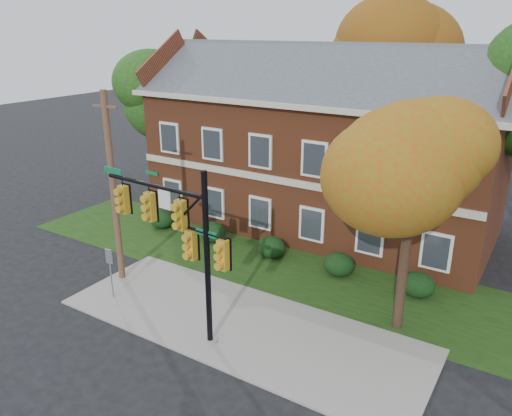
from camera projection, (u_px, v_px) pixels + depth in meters
The scene contains 15 objects.
ground at pixel (224, 339), 17.82m from camera, with size 120.00×120.00×0.00m, color black.
sidewalk at pixel (240, 325), 18.61m from camera, with size 14.00×5.00×0.08m, color gray.
grass_strip at pixel (301, 272), 22.59m from camera, with size 30.00×6.00×0.04m, color #193811.
apartment_building at pixel (322, 136), 26.62m from camera, with size 18.80×8.80×9.74m.
hedge_far_left at pixel (162, 219), 27.46m from camera, with size 1.40×1.26×1.05m, color black.
hedge_left at pixel (213, 232), 25.72m from camera, with size 1.40×1.26×1.05m, color black.
hedge_center at pixel (271, 247), 23.97m from camera, with size 1.40×1.26×1.05m, color black.
hedge_right at pixel (339, 264), 22.23m from camera, with size 1.40×1.26×1.05m, color black.
hedge_far_right at pixel (418, 285), 20.48m from camera, with size 1.40×1.26×1.05m, color black.
tree_near_right at pixel (422, 154), 16.01m from camera, with size 4.50×4.25×8.58m.
tree_left_rear at pixel (168, 94), 30.01m from camera, with size 5.40×5.10×8.88m.
tree_far_rear at pixel (398, 55), 30.87m from camera, with size 6.84×6.46×11.52m.
traffic_signal at pixel (181, 234), 16.87m from camera, with size 5.65×0.57×6.31m.
utility_pole at pixel (113, 189), 20.65m from camera, with size 1.28×0.28×8.21m.
sign_post at pixel (110, 265), 19.96m from camera, with size 0.32×0.07×2.22m.
Camera 1 is at (8.99, -12.22, 10.52)m, focal length 35.00 mm.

